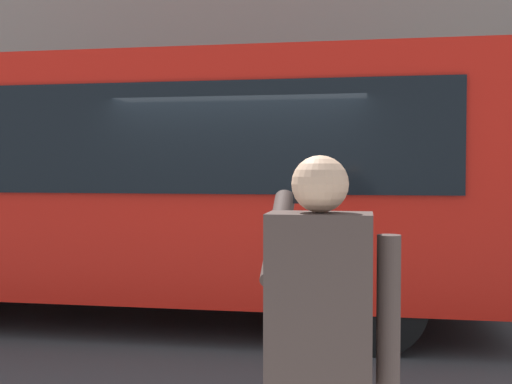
% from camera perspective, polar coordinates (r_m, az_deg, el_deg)
% --- Properties ---
extents(ground_plane, '(60.00, 60.00, 0.00)m').
position_cam_1_polar(ground_plane, '(7.20, -0.47, -12.35)').
color(ground_plane, '#38383A').
extents(red_bus, '(9.05, 2.54, 3.08)m').
position_cam_1_polar(red_bus, '(7.87, -12.02, 1.23)').
color(red_bus, red).
rests_on(red_bus, ground_plane).
extents(pedestrian_photographer, '(0.53, 0.52, 1.70)m').
position_cam_1_polar(pedestrian_photographer, '(2.53, 5.78, -12.95)').
color(pedestrian_photographer, '#4C4238').
rests_on(pedestrian_photographer, sidewalk_curb).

